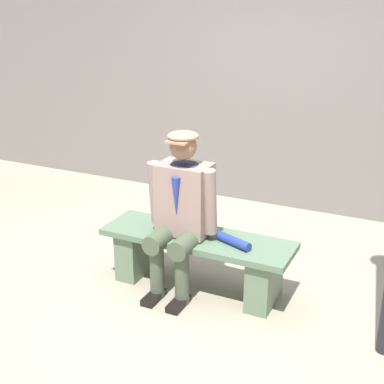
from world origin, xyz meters
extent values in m
plane|color=gray|center=(0.00, 0.00, 0.00)|extent=(30.00, 30.00, 0.00)
cube|color=#526A52|center=(0.00, 0.00, 0.43)|extent=(1.50, 0.46, 0.05)
cube|color=#5A6F55|center=(-0.55, 0.00, 0.20)|extent=(0.18, 0.39, 0.40)
cube|color=#5A6F55|center=(0.55, 0.00, 0.20)|extent=(0.18, 0.39, 0.40)
cube|color=gray|center=(0.10, 0.00, 0.74)|extent=(0.39, 0.27, 0.55)
cylinder|color=#1E2338|center=(0.10, 0.00, 0.98)|extent=(0.22, 0.22, 0.06)
cone|color=navy|center=(0.10, 0.14, 0.80)|extent=(0.07, 0.07, 0.30)
sphere|color=#8C664C|center=(0.10, 0.02, 1.15)|extent=(0.20, 0.20, 0.20)
ellipsoid|color=#A17057|center=(0.10, 0.02, 1.23)|extent=(0.23, 0.23, 0.07)
cube|color=#A17057|center=(0.10, 0.11, 1.20)|extent=(0.16, 0.09, 0.02)
cylinder|color=#454E3B|center=(0.00, 0.13, 0.46)|extent=(0.15, 0.44, 0.15)
cylinder|color=#454E3B|center=(0.00, 0.26, 0.23)|extent=(0.11, 0.11, 0.46)
cube|color=black|center=(0.00, 0.32, 0.03)|extent=(0.10, 0.24, 0.05)
cylinder|color=gray|center=(-0.12, 0.04, 0.76)|extent=(0.11, 0.15, 0.51)
cylinder|color=#454E3B|center=(0.21, 0.13, 0.46)|extent=(0.15, 0.44, 0.15)
cylinder|color=#454E3B|center=(0.21, 0.26, 0.23)|extent=(0.11, 0.11, 0.46)
cube|color=black|center=(0.21, 0.32, 0.03)|extent=(0.10, 0.24, 0.05)
cylinder|color=gray|center=(0.33, 0.04, 0.76)|extent=(0.10, 0.15, 0.51)
cylinder|color=navy|center=(-0.32, 0.04, 0.48)|extent=(0.30, 0.17, 0.07)
cube|color=slate|center=(0.00, -2.13, 1.23)|extent=(12.00, 0.24, 2.46)
camera|label=1|loc=(-1.58, 3.37, 2.17)|focal=49.71mm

